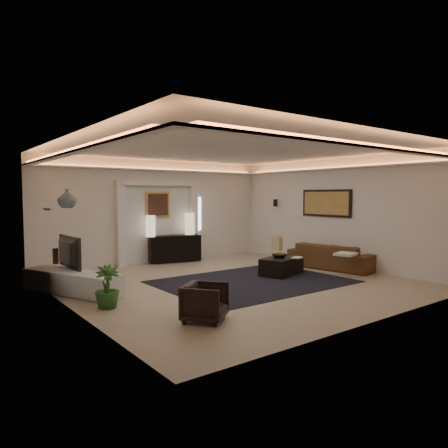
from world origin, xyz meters
TOP-DOWN VIEW (x-y plane):
  - floor at (0.00, 0.00)m, footprint 7.00×7.00m
  - ceiling at (0.00, 0.00)m, footprint 7.00×7.00m
  - wall_back at (0.00, 3.50)m, footprint 7.00×0.00m
  - wall_front at (0.00, -3.50)m, footprint 7.00×0.00m
  - wall_left at (-3.50, 0.00)m, footprint 0.00×7.00m
  - wall_right at (3.50, 0.00)m, footprint 0.00×7.00m
  - cove_soffit at (0.00, 0.00)m, footprint 7.00×7.00m
  - daylight_slit at (1.35, 3.48)m, footprint 0.25×0.03m
  - area_rug at (0.40, -0.20)m, footprint 4.00×3.00m
  - pilaster_left at (-1.15, 3.40)m, footprint 0.22×0.20m
  - pilaster_right at (1.15, 3.40)m, footprint 0.22×0.20m
  - alcove_header at (0.00, 3.40)m, footprint 2.52×0.20m
  - painting_frame at (0.00, 3.47)m, footprint 0.74×0.04m
  - painting_canvas at (0.00, 3.44)m, footprint 0.62×0.02m
  - art_panel_frame at (3.47, 0.30)m, footprint 0.04×1.64m
  - art_panel_gold at (3.44, 0.30)m, footprint 0.02×1.50m
  - wall_sconce at (3.38, 2.20)m, footprint 0.12×0.12m
  - wall_niche at (-3.44, 1.40)m, footprint 0.10×0.55m
  - console at (0.40, 3.25)m, footprint 1.55×0.77m
  - lamp_left at (-0.34, 3.25)m, footprint 0.34×0.34m
  - lamp_right at (0.91, 3.23)m, footprint 0.33×0.33m
  - media_ledge at (-3.14, 1.12)m, footprint 1.41×2.27m
  - tv at (-3.15, 1.53)m, footprint 1.14×0.19m
  - figurine at (-3.13, 2.24)m, footprint 0.15×0.15m
  - ginger_jar at (-3.15, 1.23)m, footprint 0.45×0.45m
  - plant at (-2.98, -0.32)m, footprint 0.46×0.46m
  - sofa at (3.15, -0.18)m, footprint 2.35×1.25m
  - throw_blanket at (2.46, -1.12)m, footprint 0.60×0.54m
  - throw_pillow at (2.72, 1.43)m, footprint 0.18×0.40m
  - coffee_table at (1.50, 0.01)m, footprint 1.30×0.97m
  - bowl at (1.46, 0.05)m, footprint 0.37×0.37m
  - magazine at (1.70, -0.30)m, footprint 0.29×0.23m
  - armchair at (-2.06, -1.92)m, footprint 0.88×0.88m

SIDE VIEW (x-z plane):
  - floor at x=0.00m, z-range 0.00..0.00m
  - area_rug at x=0.40m, z-range 0.00..0.01m
  - coffee_table at x=1.50m, z-range -0.01..0.42m
  - media_ledge at x=-3.14m, z-range 0.02..0.43m
  - armchair at x=-2.06m, z-range 0.00..0.58m
  - sofa at x=3.15m, z-range 0.00..0.65m
  - plant at x=-2.98m, z-range 0.00..0.72m
  - console at x=0.40m, z-range 0.03..0.77m
  - magazine at x=1.70m, z-range 0.41..0.44m
  - bowl at x=1.46m, z-range 0.41..0.50m
  - throw_blanket at x=2.46m, z-range 0.52..0.58m
  - throw_pillow at x=2.72m, z-range 0.36..0.74m
  - figurine at x=-3.13m, z-range 0.47..0.81m
  - tv at x=-3.15m, z-range 0.45..1.11m
  - lamp_left at x=-0.34m, z-range 0.80..1.38m
  - lamp_right at x=0.91m, z-range 0.78..1.40m
  - pilaster_left at x=-1.15m, z-range 0.00..2.20m
  - pilaster_right at x=1.15m, z-range 0.00..2.20m
  - daylight_slit at x=1.35m, z-range 0.85..1.85m
  - wall_back at x=0.00m, z-range -2.05..4.95m
  - wall_front at x=0.00m, z-range -2.05..4.95m
  - wall_left at x=-3.50m, z-range -2.05..4.95m
  - wall_right at x=3.50m, z-range -2.05..4.95m
  - painting_frame at x=0.00m, z-range 1.28..2.02m
  - painting_canvas at x=0.00m, z-range 1.34..1.96m
  - wall_niche at x=-3.44m, z-range 1.63..1.67m
  - wall_sconce at x=3.38m, z-range 1.57..1.79m
  - art_panel_gold at x=3.44m, z-range 1.39..2.01m
  - art_panel_frame at x=3.47m, z-range 1.33..2.07m
  - ginger_jar at x=-3.15m, z-range 1.67..2.04m
  - alcove_header at x=0.00m, z-range 2.19..2.31m
  - cove_soffit at x=0.00m, z-range 2.60..2.64m
  - ceiling at x=0.00m, z-range 2.90..2.90m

